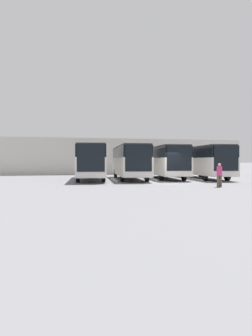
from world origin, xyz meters
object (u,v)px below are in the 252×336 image
bus_1 (164,161)px  bus_2 (130,161)px  bus_3 (90,161)px  bus_0 (203,161)px  pedestrian (219,174)px

bus_1 → bus_2: bearing=18.9°
bus_1 → bus_3: bearing=12.2°
bus_0 → bus_3: bearing=5.1°
bus_3 → pedestrian: (-7.52, 10.63, -0.93)m
bus_0 → bus_1: bearing=-8.9°
bus_2 → pedestrian: (-3.74, 10.57, -0.93)m
bus_1 → pedestrian: 11.45m
bus_1 → bus_3: same height
pedestrian → bus_0: bearing=62.5°
bus_2 → bus_3: bearing=5.4°
bus_3 → bus_2: bearing=-174.6°
bus_0 → bus_3: (11.35, -0.25, 0.00)m
bus_2 → bus_3: 3.78m
bus_0 → pedestrian: bearing=76.1°
bus_1 → pedestrian: bearing=96.1°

